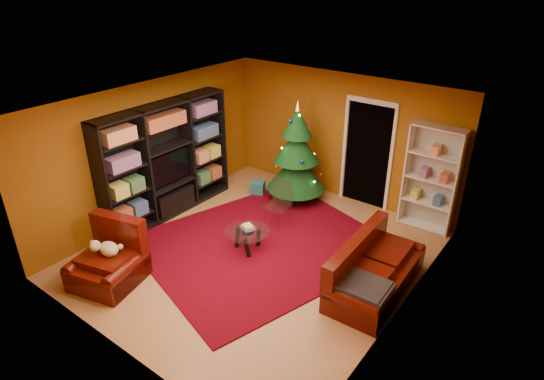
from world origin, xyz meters
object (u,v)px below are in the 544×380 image
Objects in this scene: gift_box_teal at (258,187)px; gift_box_red at (287,184)px; rug at (262,244)px; media_unit at (167,161)px; sofa at (377,267)px; coffee_table at (248,240)px; christmas_tree at (297,153)px; acrylic_chair at (277,206)px; gift_box_green at (286,187)px; white_bookshelf at (431,179)px; armchair at (106,261)px; dog at (109,249)px.

gift_box_red is (0.38, 0.54, -0.03)m from gift_box_teal.
gift_box_red is at bearing 55.25° from gift_box_teal.
rug is 1.35× the size of media_unit.
sofa is at bearing -22.84° from gift_box_teal.
gift_box_red is 2.49m from coffee_table.
gift_box_teal is (-0.79, -0.27, -0.89)m from christmas_tree.
media_unit is (-2.17, -0.15, 1.09)m from rug.
acrylic_chair is (-0.18, 0.68, 0.39)m from rug.
media_unit is 1.50× the size of sofa.
rug is 5.00× the size of coffee_table.
media_unit is 13.17× the size of gift_box_red.
gift_box_green is 0.15× the size of sofa.
media_unit is 1.35× the size of christmas_tree.
gift_box_green is (-0.31, 0.09, -0.89)m from christmas_tree.
coffee_table is (-2.14, -2.61, -0.78)m from white_bookshelf.
sofa is 2.39m from acrylic_chair.
armchair is (-0.34, -4.31, 0.29)m from gift_box_red.
gift_box_teal is at bearing 123.83° from coffee_table.
media_unit is at bearing -117.70° from gift_box_teal.
armchair is (-1.25, -2.26, 0.39)m from rug.
media_unit is 3.56× the size of acrylic_chair.
media_unit reaches higher than gift_box_green.
gift_box_green is 4.11m from dog.
gift_box_red is at bearing 146.89° from christmas_tree.
rug is 2.02× the size of sofa.
gift_box_green is 3.02m from white_bookshelf.
gift_box_red is at bearing 109.48° from coffee_table.
coffee_table reaches higher than gift_box_red.
christmas_tree is 4.07m from dog.
gift_box_red is (-0.42, 0.27, -0.92)m from christmas_tree.
armchair reaches higher than coffee_table.
white_bookshelf is (4.22, 2.47, -0.12)m from media_unit.
dog is (0.95, -2.04, -0.51)m from media_unit.
armchair is 3.13m from acrylic_chair.
coffee_table reaches higher than rug.
coffee_table is (1.17, 1.96, -0.20)m from armchair.
white_bookshelf is 5.06× the size of dog.
armchair is at bearing -119.02° from rug.
acrylic_chair is at bearing -143.19° from white_bookshelf.
white_bookshelf reaches higher than coffee_table.
armchair reaches higher than gift_box_teal.
dog reaches higher than gift_box_green.
white_bookshelf is at bearing -0.14° from sofa.
gift_box_teal is at bearing 130.58° from rug.
coffee_table is (0.41, -2.08, -0.83)m from christmas_tree.
media_unit is 2.27m from acrylic_chair.
sofa is 2.25m from coffee_table.
sofa is at bearing 3.32° from media_unit.
gift_box_red is (-0.92, 2.06, 0.10)m from rug.
dog is at bearing -125.29° from white_bookshelf.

